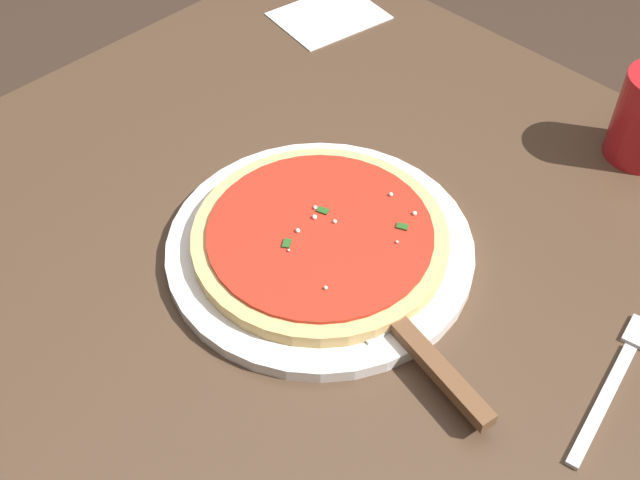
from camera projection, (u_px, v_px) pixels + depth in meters
restaurant_table at (333, 299)px, 1.00m from camera, size 0.86×0.93×0.76m
serving_plate at (320, 248)px, 0.85m from camera, size 0.33×0.33×0.01m
pizza at (320, 237)px, 0.84m from camera, size 0.27×0.27×0.02m
pizza_server at (414, 343)px, 0.75m from camera, size 0.09×0.22×0.01m
napkin_folded_right at (329, 16)px, 1.17m from camera, size 0.17×0.14×0.00m
fork at (616, 377)px, 0.74m from camera, size 0.19×0.05×0.00m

